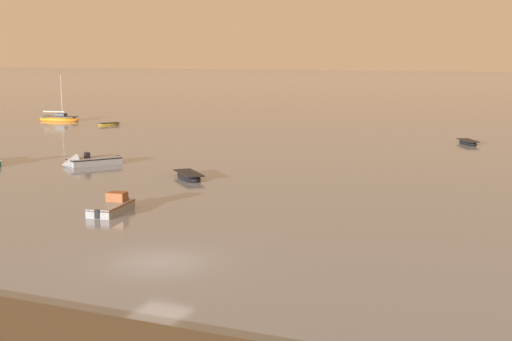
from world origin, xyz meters
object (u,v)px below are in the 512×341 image
rowboat_moored_0 (109,124)px  motorboat_moored_0 (86,163)px  rowboat_moored_3 (468,143)px  rowboat_moored_6 (189,176)px  motorboat_moored_3 (116,206)px  sailboat_moored_0 (59,119)px

rowboat_moored_0 → motorboat_moored_0: bearing=58.2°
rowboat_moored_0 → motorboat_moored_0: motorboat_moored_0 is taller
rowboat_moored_3 → rowboat_moored_6: (-17.11, -31.02, 0.02)m
motorboat_moored_3 → sailboat_moored_0: bearing=32.9°
sailboat_moored_0 → rowboat_moored_6: size_ratio=1.72×
motorboat_moored_3 → rowboat_moored_6: bearing=-2.4°
rowboat_moored_0 → motorboat_moored_3: bearing=61.7°
rowboat_moored_0 → rowboat_moored_6: size_ratio=0.83×
sailboat_moored_0 → rowboat_moored_6: (40.90, -34.97, -0.12)m
rowboat_moored_0 → motorboat_moored_0: size_ratio=0.63×
motorboat_moored_3 → rowboat_moored_6: motorboat_moored_3 is taller
rowboat_moored_6 → sailboat_moored_0: bearing=3.7°
sailboat_moored_0 → rowboat_moored_3: bearing=-14.7°
rowboat_moored_3 → rowboat_moored_6: size_ratio=0.99×
rowboat_moored_0 → motorboat_moored_3: motorboat_moored_3 is taller
rowboat_moored_0 → sailboat_moored_0: bearing=-76.7°
motorboat_moored_0 → rowboat_moored_6: size_ratio=1.31×
sailboat_moored_0 → motorboat_moored_3: bearing=-58.7°
motorboat_moored_0 → rowboat_moored_3: motorboat_moored_0 is taller
motorboat_moored_0 → sailboat_moored_0: sailboat_moored_0 is taller
motorboat_moored_0 → motorboat_moored_3: 19.05m
motorboat_moored_3 → rowboat_moored_6: (-1.42, 11.81, -0.07)m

